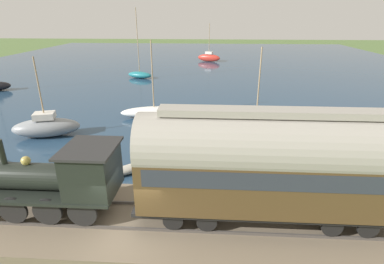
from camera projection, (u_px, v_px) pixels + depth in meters
ground_plane at (133, 239)px, 11.66m from camera, size 200.00×200.00×0.00m
harbor_water at (194, 64)px, 52.04m from camera, size 80.00×80.00×0.01m
rail_embankment at (137, 221)px, 12.26m from camera, size 4.90×56.00×0.60m
steam_locomotive at (66, 176)px, 11.67m from camera, size 2.25×5.53×3.13m
passenger_coach at (270, 163)px, 10.92m from camera, size 2.39×10.06×4.54m
sailboat_teal at (140, 74)px, 40.72m from camera, size 2.43×3.78×8.95m
sailboat_red at (209, 57)px, 55.05m from camera, size 2.54×4.39×6.69m
sailboat_white at (154, 112)px, 25.29m from camera, size 2.48×5.74×6.30m
sailboat_gray at (46, 127)px, 21.15m from camera, size 2.84×4.82×5.59m
sailboat_navy at (256, 123)px, 22.49m from camera, size 2.91×5.20×6.06m
rowboat_off_pier at (196, 167)px, 16.77m from camera, size 2.56×2.60×0.32m
rowboat_near_shore at (290, 156)px, 17.97m from camera, size 1.37×2.15×0.37m
rowboat_mid_harbor at (130, 169)px, 16.46m from camera, size 2.12×2.29×0.43m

